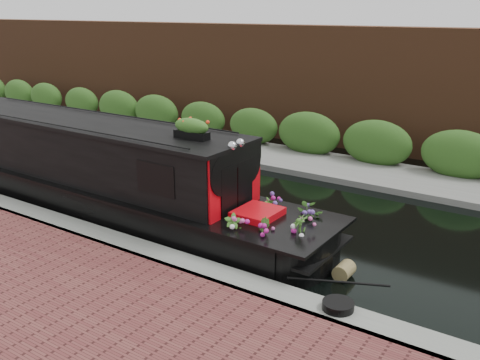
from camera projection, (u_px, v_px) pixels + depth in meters
The scene contains 8 objects.
ground at pixel (217, 203), 13.09m from camera, with size 80.00×80.00×0.00m, color black.
near_bank_coping at pixel (118, 251), 10.48m from camera, with size 40.00×0.60×0.50m, color gray.
far_bank_path at pixel (298, 164), 16.40m from camera, with size 40.00×2.40×0.34m, color slate.
far_hedge at pixel (312, 157), 17.11m from camera, with size 40.00×1.10×2.80m, color #2D571D.
far_brick_wall at pixel (339, 144), 18.77m from camera, with size 40.00×1.00×8.00m, color brown.
narrowboat at pixel (97, 176), 12.51m from camera, with size 11.51×2.10×2.71m.
rope_fender at pixel (344, 271), 9.39m from camera, with size 0.30×0.30×0.39m, color olive.
coiled_mooring_rope at pixel (338, 305), 7.99m from camera, with size 0.48×0.48×0.12m, color black.
Camera 1 is at (7.32, -9.87, 4.55)m, focal length 40.00 mm.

